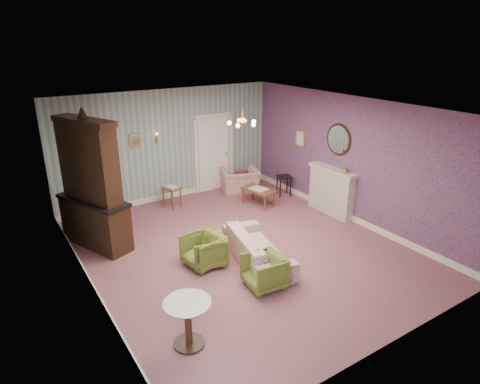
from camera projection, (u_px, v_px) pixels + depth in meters
floor at (242, 249)px, 8.62m from camera, size 7.00×7.00×0.00m
ceiling at (243, 108)px, 7.59m from camera, size 7.00×7.00×0.00m
wall_back at (169, 146)px, 10.85m from camera, size 6.00×0.00×6.00m
wall_front at (391, 260)px, 5.36m from camera, size 6.00×0.00×6.00m
wall_left at (84, 218)px, 6.58m from camera, size 0.00×7.00×7.00m
wall_right at (351, 160)px, 9.63m from camera, size 0.00×7.00×7.00m
wall_right_floral at (350, 160)px, 9.62m from camera, size 0.00×7.00×7.00m
door at (214, 152)px, 11.62m from camera, size 1.12×0.12×2.16m
olive_chair_a at (264, 270)px, 7.24m from camera, size 0.65×0.69×0.66m
olive_chair_b at (207, 248)px, 7.95m from camera, size 0.74×0.77×0.68m
olive_chair_c at (203, 249)px, 7.93m from camera, size 0.73×0.77×0.69m
sofa_chintz at (258, 243)px, 8.04m from camera, size 1.00×2.09×0.78m
wingback_chair at (240, 177)px, 11.63m from camera, size 1.16×0.95×0.88m
dresser at (90, 181)px, 8.32m from camera, size 1.18×1.80×2.84m
fireplace at (331, 191)px, 10.18m from camera, size 0.30×1.40×1.16m
mantel_vase at (345, 170)px, 9.63m from camera, size 0.15×0.15×0.15m
oval_mirror at (338, 140)px, 9.78m from camera, size 0.04×0.76×0.84m
framed_print at (301, 139)px, 10.94m from camera, size 0.04×0.34×0.42m
coffee_table at (258, 197)px, 10.78m from camera, size 0.68×0.97×0.45m
side_table_black at (284, 186)px, 11.42m from camera, size 0.47×0.47×0.55m
pedestal_table at (188, 324)px, 5.85m from camera, size 0.84×0.84×0.73m
nesting_table at (172, 196)px, 10.62m from camera, size 0.46×0.52×0.58m
gilt_mirror_back at (135, 141)px, 10.28m from camera, size 0.28×0.06×0.36m
sconce_left at (113, 144)px, 9.98m from camera, size 0.16×0.12×0.30m
sconce_right at (157, 138)px, 10.54m from camera, size 0.16×0.12×0.30m
chandelier at (243, 123)px, 7.69m from camera, size 0.56×0.56×0.36m
burgundy_cushion at (241, 177)px, 11.48m from camera, size 0.41×0.28×0.39m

